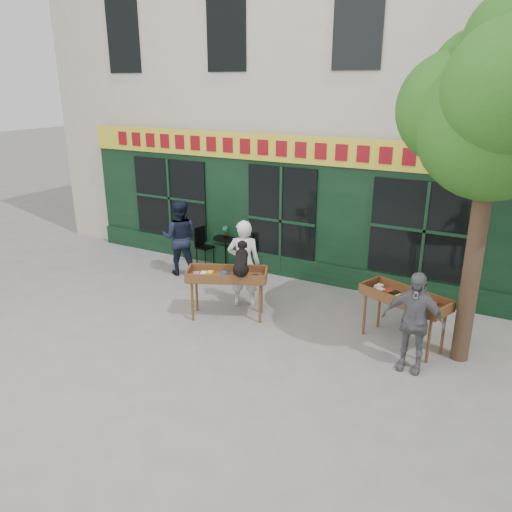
% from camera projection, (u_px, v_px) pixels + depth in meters
% --- Properties ---
extents(ground, '(80.00, 80.00, 0.00)m').
position_uv_depth(ground, '(230.00, 312.00, 10.05)').
color(ground, slate).
rests_on(ground, ground).
extents(building, '(14.00, 7.26, 10.00)m').
position_uv_depth(building, '(343.00, 59.00, 13.38)').
color(building, beige).
rests_on(building, ground).
extents(street_tree, '(3.05, 2.90, 5.60)m').
position_uv_depth(street_tree, '(501.00, 102.00, 7.04)').
color(street_tree, '#382619').
rests_on(street_tree, ground).
extents(book_cart_center, '(1.62, 1.18, 0.99)m').
position_uv_depth(book_cart_center, '(227.00, 278.00, 9.58)').
color(book_cart_center, brown).
rests_on(book_cart_center, ground).
extents(dog, '(0.56, 0.69, 0.60)m').
position_uv_depth(dog, '(241.00, 258.00, 9.23)').
color(dog, black).
rests_on(dog, book_cart_center).
extents(woman, '(0.78, 0.67, 1.81)m').
position_uv_depth(woman, '(244.00, 263.00, 10.09)').
color(woman, silver).
rests_on(woman, ground).
extents(book_cart_right, '(1.62, 1.12, 0.99)m').
position_uv_depth(book_cart_right, '(405.00, 301.00, 8.55)').
color(book_cart_right, brown).
rests_on(book_cart_right, ground).
extents(man_right, '(0.98, 0.43, 1.67)m').
position_uv_depth(man_right, '(413.00, 322.00, 7.79)').
color(man_right, '#59595E').
rests_on(man_right, ground).
extents(bistro_table, '(0.60, 0.60, 0.76)m').
position_uv_depth(bistro_table, '(225.00, 246.00, 12.36)').
color(bistro_table, black).
rests_on(bistro_table, ground).
extents(bistro_chair_left, '(0.42, 0.42, 0.95)m').
position_uv_depth(bistro_chair_left, '(202.00, 243.00, 12.57)').
color(bistro_chair_left, black).
rests_on(bistro_chair_left, ground).
extents(bistro_chair_right, '(0.50, 0.50, 0.95)m').
position_uv_depth(bistro_chair_right, '(248.00, 249.00, 12.11)').
color(bistro_chair_right, black).
rests_on(bistro_chair_right, ground).
extents(potted_plant, '(0.16, 0.12, 0.29)m').
position_uv_depth(potted_plant, '(225.00, 232.00, 12.23)').
color(potted_plant, gray).
rests_on(potted_plant, bistro_table).
extents(man_left, '(1.08, 0.99, 1.81)m').
position_uv_depth(man_left, '(180.00, 237.00, 11.81)').
color(man_left, black).
rests_on(man_left, ground).
extents(chalkboard, '(0.59, 0.31, 0.79)m').
position_uv_depth(chalkboard, '(245.00, 255.00, 12.14)').
color(chalkboard, black).
rests_on(chalkboard, ground).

